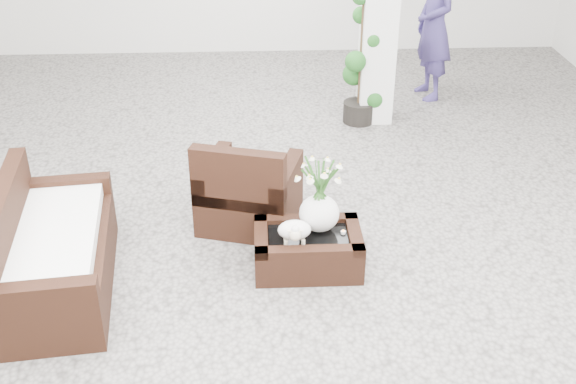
{
  "coord_description": "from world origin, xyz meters",
  "views": [
    {
      "loc": [
        -0.24,
        -5.23,
        3.55
      ],
      "look_at": [
        0.0,
        -0.1,
        0.62
      ],
      "focal_mm": 43.83,
      "sensor_mm": 36.0,
      "label": 1
    }
  ],
  "objects_px": {
    "loveseat": "(54,242)",
    "topiary": "(361,59)",
    "coffee_table": "(308,251)",
    "armchair": "(249,179)"
  },
  "relations": [
    {
      "from": "coffee_table",
      "to": "armchair",
      "type": "distance_m",
      "value": 0.96
    },
    {
      "from": "coffee_table",
      "to": "topiary",
      "type": "relative_size",
      "value": 0.56
    },
    {
      "from": "coffee_table",
      "to": "armchair",
      "type": "bearing_deg",
      "value": 122.51
    },
    {
      "from": "coffee_table",
      "to": "topiary",
      "type": "height_order",
      "value": "topiary"
    },
    {
      "from": "armchair",
      "to": "loveseat",
      "type": "height_order",
      "value": "same"
    },
    {
      "from": "loveseat",
      "to": "coffee_table",
      "type": "bearing_deg",
      "value": -90.79
    },
    {
      "from": "loveseat",
      "to": "topiary",
      "type": "bearing_deg",
      "value": -48.3
    },
    {
      "from": "loveseat",
      "to": "topiary",
      "type": "xyz_separation_m",
      "value": [
        2.88,
        3.23,
        0.35
      ]
    },
    {
      "from": "coffee_table",
      "to": "loveseat",
      "type": "height_order",
      "value": "loveseat"
    },
    {
      "from": "armchair",
      "to": "topiary",
      "type": "distance_m",
      "value": 2.64
    }
  ]
}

